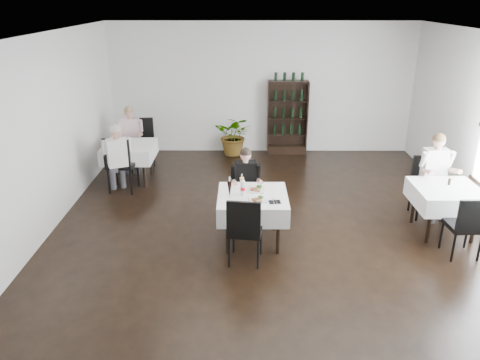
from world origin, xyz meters
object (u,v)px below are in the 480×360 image
main_table (253,204)px  potted_tree (235,135)px  wine_shelf (287,118)px  diner_main (246,180)px

main_table → potted_tree: size_ratio=1.09×
potted_tree → wine_shelf: bearing=5.3°
wine_shelf → main_table: wine_shelf is taller
main_table → diner_main: bearing=97.7°
diner_main → potted_tree: bearing=93.9°
wine_shelf → potted_tree: bearing=-174.7°
wine_shelf → potted_tree: size_ratio=1.85×
main_table → diner_main: size_ratio=0.81×
wine_shelf → diner_main: wine_shelf is taller
main_table → potted_tree: (-0.33, 4.20, -0.15)m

